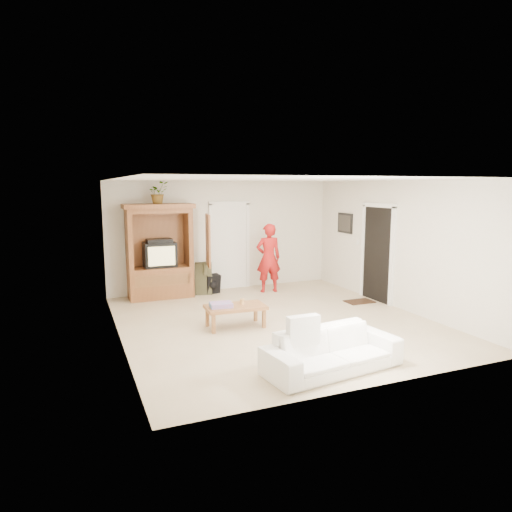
{
  "coord_description": "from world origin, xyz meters",
  "views": [
    {
      "loc": [
        -3.41,
        -7.43,
        2.49
      ],
      "look_at": [
        -0.12,
        0.6,
        1.15
      ],
      "focal_mm": 32.0,
      "sensor_mm": 36.0,
      "label": 1
    }
  ],
  "objects_px": {
    "man": "(268,258)",
    "coffee_table": "(235,308)",
    "armoire": "(161,257)",
    "sofa": "(332,350)"
  },
  "relations": [
    {
      "from": "armoire",
      "to": "man",
      "type": "height_order",
      "value": "armoire"
    },
    {
      "from": "armoire",
      "to": "coffee_table",
      "type": "distance_m",
      "value": 2.88
    },
    {
      "from": "coffee_table",
      "to": "armoire",
      "type": "bearing_deg",
      "value": 108.73
    },
    {
      "from": "man",
      "to": "coffee_table",
      "type": "distance_m",
      "value": 2.86
    },
    {
      "from": "coffee_table",
      "to": "man",
      "type": "bearing_deg",
      "value": 56.59
    },
    {
      "from": "man",
      "to": "coffee_table",
      "type": "xyz_separation_m",
      "value": [
        -1.65,
        -2.29,
        -0.47
      ]
    },
    {
      "from": "sofa",
      "to": "coffee_table",
      "type": "xyz_separation_m",
      "value": [
        -0.57,
        2.31,
        0.06
      ]
    },
    {
      "from": "man",
      "to": "sofa",
      "type": "height_order",
      "value": "man"
    },
    {
      "from": "sofa",
      "to": "coffee_table",
      "type": "relative_size",
      "value": 1.79
    },
    {
      "from": "man",
      "to": "armoire",
      "type": "bearing_deg",
      "value": -1.5
    }
  ]
}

